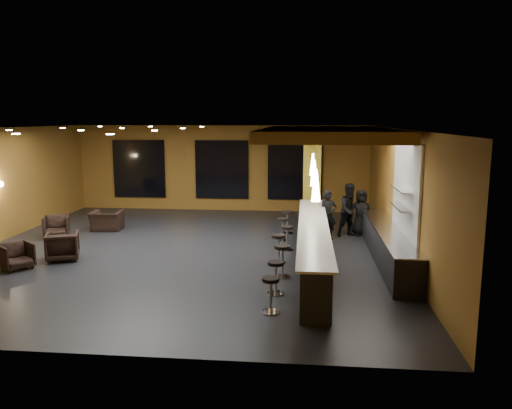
# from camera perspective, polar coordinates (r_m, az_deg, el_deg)

# --- Properties ---
(floor) EXTENTS (12.00, 13.00, 0.10)m
(floor) POSITION_cam_1_polar(r_m,az_deg,el_deg) (14.69, -8.01, -5.40)
(floor) COLOR black
(floor) RESTS_ON ground
(ceiling) EXTENTS (12.00, 13.00, 0.10)m
(ceiling) POSITION_cam_1_polar(r_m,az_deg,el_deg) (14.19, -8.36, 8.78)
(ceiling) COLOR black
(wall_back) EXTENTS (12.00, 0.10, 3.50)m
(wall_back) POSITION_cam_1_polar(r_m,az_deg,el_deg) (20.70, -3.88, 4.17)
(wall_back) COLOR brown
(wall_back) RESTS_ON floor
(wall_front) EXTENTS (12.00, 0.10, 3.50)m
(wall_front) POSITION_cam_1_polar(r_m,az_deg,el_deg) (8.24, -19.08, -5.03)
(wall_front) COLOR brown
(wall_front) RESTS_ON floor
(wall_right) EXTENTS (0.10, 13.00, 3.50)m
(wall_right) POSITION_cam_1_polar(r_m,az_deg,el_deg) (14.17, 16.32, 1.17)
(wall_right) COLOR brown
(wall_right) RESTS_ON floor
(wood_soffit) EXTENTS (3.60, 8.00, 0.28)m
(wood_soffit) POSITION_cam_1_polar(r_m,az_deg,el_deg) (14.79, 8.01, 8.09)
(wood_soffit) COLOR #A3762F
(wood_soffit) RESTS_ON ceiling
(window_left) EXTENTS (2.20, 0.06, 2.40)m
(window_left) POSITION_cam_1_polar(r_m,az_deg,el_deg) (21.46, -13.21, 4.00)
(window_left) COLOR black
(window_left) RESTS_ON wall_back
(window_center) EXTENTS (2.20, 0.06, 2.40)m
(window_center) POSITION_cam_1_polar(r_m,az_deg,el_deg) (20.60, -3.93, 4.00)
(window_center) COLOR black
(window_center) RESTS_ON wall_back
(window_right) EXTENTS (2.20, 0.06, 2.40)m
(window_right) POSITION_cam_1_polar(r_m,az_deg,el_deg) (20.32, 4.46, 3.92)
(window_right) COLOR black
(window_right) RESTS_ON wall_back
(tile_backsplash) EXTENTS (0.06, 3.20, 2.40)m
(tile_backsplash) POSITION_cam_1_polar(r_m,az_deg,el_deg) (13.14, 16.78, 1.60)
(tile_backsplash) COLOR white
(tile_backsplash) RESTS_ON wall_right
(bar_counter) EXTENTS (0.60, 8.00, 1.00)m
(bar_counter) POSITION_cam_1_polar(r_m,az_deg,el_deg) (13.19, 6.53, -4.66)
(bar_counter) COLOR black
(bar_counter) RESTS_ON floor
(bar_top) EXTENTS (0.78, 8.10, 0.05)m
(bar_top) POSITION_cam_1_polar(r_m,az_deg,el_deg) (13.07, 6.58, -2.43)
(bar_top) COLOR white
(bar_top) RESTS_ON bar_counter
(prep_counter) EXTENTS (0.70, 6.00, 0.86)m
(prep_counter) POSITION_cam_1_polar(r_m,az_deg,el_deg) (13.87, 14.81, -4.50)
(prep_counter) COLOR black
(prep_counter) RESTS_ON floor
(prep_top) EXTENTS (0.72, 6.00, 0.03)m
(prep_top) POSITION_cam_1_polar(r_m,az_deg,el_deg) (13.77, 14.89, -2.67)
(prep_top) COLOR silver
(prep_top) RESTS_ON prep_counter
(wall_shelf_lower) EXTENTS (0.30, 1.50, 0.03)m
(wall_shelf_lower) POSITION_cam_1_polar(r_m,az_deg,el_deg) (12.98, 16.26, -0.25)
(wall_shelf_lower) COLOR silver
(wall_shelf_lower) RESTS_ON wall_right
(wall_shelf_upper) EXTENTS (0.30, 1.50, 0.03)m
(wall_shelf_upper) POSITION_cam_1_polar(r_m,az_deg,el_deg) (12.92, 16.35, 1.71)
(wall_shelf_upper) COLOR silver
(wall_shelf_upper) RESTS_ON wall_right
(column) EXTENTS (0.60, 0.60, 3.50)m
(column) POSITION_cam_1_polar(r_m,az_deg,el_deg) (17.49, 6.40, 3.09)
(column) COLOR olive
(column) RESTS_ON floor
(wall_sconce) EXTENTS (0.22, 0.22, 0.22)m
(wall_sconce) POSITION_cam_1_polar(r_m,az_deg,el_deg) (17.14, -27.25, 2.09)
(wall_sconce) COLOR #FFE5B2
(wall_sconce) RESTS_ON wall_left
(pendant_0) EXTENTS (0.20, 0.20, 0.70)m
(pendant_0) POSITION_cam_1_polar(r_m,az_deg,el_deg) (10.87, 6.87, 2.17)
(pendant_0) COLOR white
(pendant_0) RESTS_ON wood_soffit
(pendant_1) EXTENTS (0.20, 0.20, 0.70)m
(pendant_1) POSITION_cam_1_polar(r_m,az_deg,el_deg) (13.35, 6.66, 3.59)
(pendant_1) COLOR white
(pendant_1) RESTS_ON wood_soffit
(pendant_2) EXTENTS (0.20, 0.20, 0.70)m
(pendant_2) POSITION_cam_1_polar(r_m,az_deg,el_deg) (15.84, 6.51, 4.57)
(pendant_2) COLOR white
(pendant_2) RESTS_ON wood_soffit
(staff_a) EXTENTS (0.65, 0.51, 1.56)m
(staff_a) POSITION_cam_1_polar(r_m,az_deg,el_deg) (15.84, 8.22, -1.20)
(staff_a) COLOR black
(staff_a) RESTS_ON floor
(staff_b) EXTENTS (1.03, 0.94, 1.73)m
(staff_b) POSITION_cam_1_polar(r_m,az_deg,el_deg) (16.35, 10.72, -0.63)
(staff_b) COLOR black
(staff_b) RESTS_ON floor
(staff_c) EXTENTS (0.80, 0.59, 1.51)m
(staff_c) POSITION_cam_1_polar(r_m,az_deg,el_deg) (16.60, 11.91, -0.91)
(staff_c) COLOR black
(staff_c) RESTS_ON floor
(armchair_a) EXTENTS (1.01, 1.01, 0.67)m
(armchair_a) POSITION_cam_1_polar(r_m,az_deg,el_deg) (14.11, -25.70, -5.33)
(armchair_a) COLOR black
(armchair_a) RESTS_ON floor
(armchair_b) EXTENTS (1.07, 1.08, 0.76)m
(armchair_b) POSITION_cam_1_polar(r_m,az_deg,el_deg) (14.47, -21.24, -4.45)
(armchair_b) COLOR black
(armchair_b) RESTS_ON floor
(armchair_c) EXTENTS (1.00, 1.01, 0.71)m
(armchair_c) POSITION_cam_1_polar(r_m,az_deg,el_deg) (17.24, -21.85, -2.36)
(armchair_c) COLOR black
(armchair_c) RESTS_ON floor
(armchair_d) EXTENTS (1.07, 0.95, 0.66)m
(armchair_d) POSITION_cam_1_polar(r_m,az_deg,el_deg) (17.80, -16.68, -1.78)
(armchair_d) COLOR black
(armchair_d) RESTS_ON floor
(bar_stool_0) EXTENTS (0.36, 0.36, 0.71)m
(bar_stool_0) POSITION_cam_1_polar(r_m,az_deg,el_deg) (9.92, 1.68, -9.78)
(bar_stool_0) COLOR silver
(bar_stool_0) RESTS_ON floor
(bar_stool_1) EXTENTS (0.37, 0.37, 0.73)m
(bar_stool_1) POSITION_cam_1_polar(r_m,az_deg,el_deg) (10.92, 2.28, -7.86)
(bar_stool_1) COLOR silver
(bar_stool_1) RESTS_ON floor
(bar_stool_2) EXTENTS (0.40, 0.40, 0.80)m
(bar_stool_2) POSITION_cam_1_polar(r_m,az_deg,el_deg) (12.01, 3.02, -6.01)
(bar_stool_2) COLOR silver
(bar_stool_2) RESTS_ON floor
(bar_stool_3) EXTENTS (0.39, 0.39, 0.78)m
(bar_stool_3) POSITION_cam_1_polar(r_m,az_deg,el_deg) (13.16, 2.59, -4.65)
(bar_stool_3) COLOR silver
(bar_stool_3) RESTS_ON floor
(bar_stool_4) EXTENTS (0.37, 0.37, 0.72)m
(bar_stool_4) POSITION_cam_1_polar(r_m,az_deg,el_deg) (14.43, 3.59, -3.50)
(bar_stool_4) COLOR silver
(bar_stool_4) RESTS_ON floor
(bar_stool_5) EXTENTS (0.36, 0.36, 0.72)m
(bar_stool_5) POSITION_cam_1_polar(r_m,az_deg,el_deg) (15.55, 3.07, -2.53)
(bar_stool_5) COLOR silver
(bar_stool_5) RESTS_ON floor
(bar_stool_6) EXTENTS (0.39, 0.39, 0.77)m
(bar_stool_6) POSITION_cam_1_polar(r_m,az_deg,el_deg) (16.51, 3.64, -1.69)
(bar_stool_6) COLOR silver
(bar_stool_6) RESTS_ON floor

